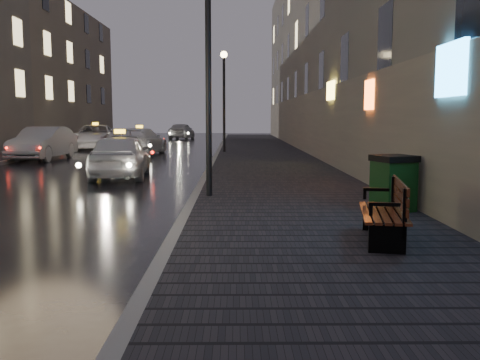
% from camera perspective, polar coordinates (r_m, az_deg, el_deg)
% --- Properties ---
extents(ground, '(120.00, 120.00, 0.00)m').
position_cam_1_polar(ground, '(7.32, -20.61, -9.63)').
color(ground, black).
rests_on(ground, ground).
extents(sidewalk, '(4.60, 58.00, 0.15)m').
position_cam_1_polar(sidewalk, '(27.69, 2.51, 2.75)').
color(sidewalk, black).
rests_on(sidewalk, ground).
extents(curb, '(0.20, 58.00, 0.15)m').
position_cam_1_polar(curb, '(27.67, -2.47, 2.75)').
color(curb, slate).
rests_on(curb, ground).
extents(sidewalk_far, '(2.40, 58.00, 0.15)m').
position_cam_1_polar(sidewalk_far, '(29.83, -22.47, 2.53)').
color(sidewalk_far, black).
rests_on(sidewalk_far, ground).
extents(curb_far, '(0.20, 58.00, 0.15)m').
position_cam_1_polar(curb_far, '(29.37, -20.12, 2.58)').
color(curb_far, slate).
rests_on(curb_far, ground).
extents(building_near, '(1.80, 50.00, 13.00)m').
position_cam_1_polar(building_near, '(32.23, 8.08, 14.71)').
color(building_near, '#605B54').
rests_on(building_near, ground).
extents(building_far_c, '(6.00, 22.00, 11.00)m').
position_cam_1_polar(building_far_c, '(48.43, -20.04, 10.50)').
color(building_far_c, '#6B6051').
rests_on(building_far_c, ground).
extents(lamp_near, '(0.36, 0.36, 5.28)m').
position_cam_1_polar(lamp_near, '(12.68, -3.41, 13.44)').
color(lamp_near, black).
rests_on(lamp_near, sidewalk).
extents(lamp_far, '(0.36, 0.36, 5.28)m').
position_cam_1_polar(lamp_far, '(28.63, -1.72, 9.72)').
color(lamp_far, black).
rests_on(lamp_far, sidewalk).
extents(bench, '(0.93, 1.88, 0.92)m').
position_cam_1_polar(bench, '(8.30, 15.49, -3.20)').
color(bench, black).
rests_on(bench, sidewalk).
extents(trash_bin, '(0.92, 0.92, 1.10)m').
position_cam_1_polar(trash_bin, '(11.05, 16.04, -0.26)').
color(trash_bin, '#0E3311').
rests_on(trash_bin, sidewalk).
extents(taxi_near, '(2.10, 4.43, 1.46)m').
position_cam_1_polar(taxi_near, '(18.02, -12.64, 2.53)').
color(taxi_near, silver).
rests_on(taxi_near, ground).
extents(car_left_mid, '(1.91, 4.78, 1.54)m').
position_cam_1_polar(car_left_mid, '(26.66, -20.25, 3.69)').
color(car_left_mid, '#9E9FA6').
rests_on(car_left_mid, ground).
extents(taxi_mid, '(2.56, 5.10, 1.42)m').
position_cam_1_polar(taxi_mid, '(29.04, -10.64, 4.09)').
color(taxi_mid, white).
rests_on(taxi_mid, ground).
extents(taxi_far, '(3.13, 5.73, 1.52)m').
position_cam_1_polar(taxi_far, '(34.61, -15.14, 4.46)').
color(taxi_far, silver).
rests_on(taxi_far, ground).
extents(car_far, '(2.26, 4.49, 1.47)m').
position_cam_1_polar(car_far, '(48.17, -6.26, 5.21)').
color(car_far, '#9C9DA4').
rests_on(car_far, ground).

